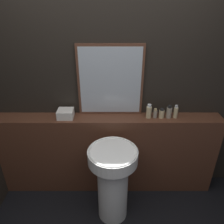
# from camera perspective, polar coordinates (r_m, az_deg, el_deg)

# --- Properties ---
(wall_back) EXTENTS (8.00, 0.06, 2.50)m
(wall_back) POSITION_cam_1_polar(r_m,az_deg,el_deg) (2.35, -1.33, 6.11)
(wall_back) COLOR black
(wall_back) RESTS_ON ground_plane
(vanity_counter) EXTENTS (2.46, 0.23, 0.98)m
(vanity_counter) POSITION_cam_1_polar(r_m,az_deg,el_deg) (2.61, -1.20, -10.84)
(vanity_counter) COLOR #512D1E
(vanity_counter) RESTS_ON ground_plane
(pedestal_sink) EXTENTS (0.48, 0.48, 0.87)m
(pedestal_sink) POSITION_cam_1_polar(r_m,az_deg,el_deg) (2.29, 0.03, -17.06)
(pedestal_sink) COLOR white
(pedestal_sink) RESTS_ON ground_plane
(mirror) EXTENTS (0.68, 0.03, 0.75)m
(mirror) POSITION_cam_1_polar(r_m,az_deg,el_deg) (2.26, -0.63, 8.06)
(mirror) COLOR #563323
(mirror) RESTS_ON vanity_counter
(towel_stack) EXTENTS (0.16, 0.15, 0.09)m
(towel_stack) POSITION_cam_1_polar(r_m,az_deg,el_deg) (2.36, -12.22, -0.46)
(towel_stack) COLOR silver
(towel_stack) RESTS_ON vanity_counter
(shampoo_bottle) EXTENTS (0.05, 0.05, 0.16)m
(shampoo_bottle) POSITION_cam_1_polar(r_m,az_deg,el_deg) (2.33, 9.42, 0.14)
(shampoo_bottle) COLOR #C6B284
(shampoo_bottle) RESTS_ON vanity_counter
(conditioner_bottle) EXTENTS (0.04, 0.04, 0.10)m
(conditioner_bottle) POSITION_cam_1_polar(r_m,az_deg,el_deg) (2.36, 11.02, -0.37)
(conditioner_bottle) COLOR gray
(conditioner_bottle) RESTS_ON vanity_counter
(lotion_bottle) EXTENTS (0.06, 0.06, 0.10)m
(lotion_bottle) POSITION_cam_1_polar(r_m,az_deg,el_deg) (2.37, 12.65, -0.36)
(lotion_bottle) COLOR #C6B284
(lotion_bottle) RESTS_ON vanity_counter
(body_wash_bottle) EXTENTS (0.06, 0.06, 0.14)m
(body_wash_bottle) POSITION_cam_1_polar(r_m,az_deg,el_deg) (2.38, 14.47, 0.01)
(body_wash_bottle) COLOR gray
(body_wash_bottle) RESTS_ON vanity_counter
(hand_soap_bottle) EXTENTS (0.04, 0.04, 0.14)m
(hand_soap_bottle) POSITION_cam_1_polar(r_m,az_deg,el_deg) (2.40, 16.10, 0.03)
(hand_soap_bottle) COLOR #C6B284
(hand_soap_bottle) RESTS_ON vanity_counter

